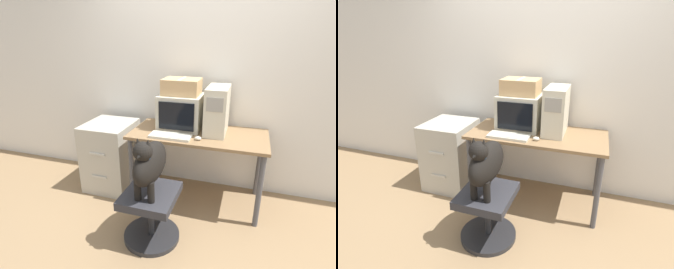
# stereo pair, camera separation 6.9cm
# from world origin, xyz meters

# --- Properties ---
(ground_plane) EXTENTS (12.00, 12.00, 0.00)m
(ground_plane) POSITION_xyz_m (0.00, 0.00, 0.00)
(ground_plane) COLOR #937551
(wall_back) EXTENTS (8.00, 0.05, 2.60)m
(wall_back) POSITION_xyz_m (0.00, 0.73, 1.30)
(wall_back) COLOR silver
(wall_back) RESTS_ON ground_plane
(desk) EXTENTS (1.37, 0.66, 0.77)m
(desk) POSITION_xyz_m (0.00, 0.33, 0.68)
(desk) COLOR olive
(desk) RESTS_ON ground_plane
(crt_monitor) EXTENTS (0.44, 0.41, 0.36)m
(crt_monitor) POSITION_xyz_m (-0.21, 0.45, 0.95)
(crt_monitor) COLOR beige
(crt_monitor) RESTS_ON desk
(pc_tower) EXTENTS (0.21, 0.44, 0.47)m
(pc_tower) POSITION_xyz_m (0.17, 0.41, 1.01)
(pc_tower) COLOR beige
(pc_tower) RESTS_ON desk
(keyboard) EXTENTS (0.41, 0.17, 0.03)m
(keyboard) POSITION_xyz_m (-0.24, 0.13, 0.79)
(keyboard) COLOR beige
(keyboard) RESTS_ON desk
(computer_mouse) EXTENTS (0.07, 0.05, 0.04)m
(computer_mouse) POSITION_xyz_m (0.04, 0.13, 0.79)
(computer_mouse) COLOR beige
(computer_mouse) RESTS_ON desk
(office_chair) EXTENTS (0.50, 0.50, 0.47)m
(office_chair) POSITION_xyz_m (-0.25, -0.39, 0.27)
(office_chair) COLOR #262628
(office_chair) RESTS_ON ground_plane
(dog) EXTENTS (0.21, 0.55, 0.53)m
(dog) POSITION_xyz_m (-0.25, -0.39, 0.75)
(dog) COLOR black
(dog) RESTS_ON office_chair
(filing_cabinet) EXTENTS (0.52, 0.58, 0.78)m
(filing_cabinet) POSITION_xyz_m (-1.02, 0.31, 0.39)
(filing_cabinet) COLOR #B7B2A3
(filing_cabinet) RESTS_ON ground_plane
(cardboard_box) EXTENTS (0.37, 0.30, 0.16)m
(cardboard_box) POSITION_xyz_m (-0.21, 0.45, 1.21)
(cardboard_box) COLOR tan
(cardboard_box) RESTS_ON crt_monitor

